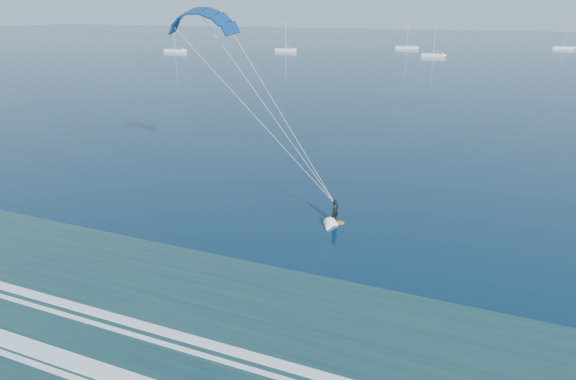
{
  "coord_description": "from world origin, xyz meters",
  "views": [
    {
      "loc": [
        21.27,
        -10.23,
        17.19
      ],
      "look_at": [
        6.56,
        24.11,
        3.9
      ],
      "focal_mm": 32.0,
      "sensor_mm": 36.0,
      "label": 1
    }
  ],
  "objects_px": {
    "sailboat_1": "(286,50)",
    "sailboat_3": "(433,55)",
    "sailboat_0": "(175,51)",
    "sailboat_4": "(564,48)",
    "sailboat_2": "(407,47)",
    "kitesurfer_rig": "(269,112)"
  },
  "relations": [
    {
      "from": "kitesurfer_rig",
      "to": "sailboat_3",
      "type": "bearing_deg",
      "value": 93.65
    },
    {
      "from": "sailboat_4",
      "to": "sailboat_2",
      "type": "bearing_deg",
      "value": -158.46
    },
    {
      "from": "sailboat_0",
      "to": "sailboat_1",
      "type": "distance_m",
      "value": 45.53
    },
    {
      "from": "sailboat_2",
      "to": "sailboat_4",
      "type": "relative_size",
      "value": 1.1
    },
    {
      "from": "sailboat_0",
      "to": "sailboat_3",
      "type": "xyz_separation_m",
      "value": [
        100.58,
        20.18,
        -0.01
      ]
    },
    {
      "from": "sailboat_1",
      "to": "sailboat_4",
      "type": "relative_size",
      "value": 1.02
    },
    {
      "from": "sailboat_1",
      "to": "sailboat_2",
      "type": "distance_m",
      "value": 55.7
    },
    {
      "from": "sailboat_3",
      "to": "sailboat_4",
      "type": "distance_m",
      "value": 76.99
    },
    {
      "from": "sailboat_0",
      "to": "kitesurfer_rig",
      "type": "bearing_deg",
      "value": -52.61
    },
    {
      "from": "sailboat_0",
      "to": "sailboat_3",
      "type": "distance_m",
      "value": 102.59
    },
    {
      "from": "sailboat_3",
      "to": "sailboat_4",
      "type": "xyz_separation_m",
      "value": [
        47.27,
        60.77,
        -0.0
      ]
    },
    {
      "from": "kitesurfer_rig",
      "to": "sailboat_2",
      "type": "relative_size",
      "value": 1.43
    },
    {
      "from": "kitesurfer_rig",
      "to": "sailboat_2",
      "type": "distance_m",
      "value": 203.17
    },
    {
      "from": "sailboat_4",
      "to": "sailboat_0",
      "type": "bearing_deg",
      "value": -151.3
    },
    {
      "from": "sailboat_0",
      "to": "sailboat_4",
      "type": "distance_m",
      "value": 168.56
    },
    {
      "from": "sailboat_1",
      "to": "sailboat_2",
      "type": "height_order",
      "value": "sailboat_2"
    },
    {
      "from": "sailboat_0",
      "to": "sailboat_1",
      "type": "xyz_separation_m",
      "value": [
        40.38,
        21.02,
        -0.01
      ]
    },
    {
      "from": "sailboat_1",
      "to": "sailboat_4",
      "type": "bearing_deg",
      "value": 29.15
    },
    {
      "from": "sailboat_1",
      "to": "sailboat_3",
      "type": "relative_size",
      "value": 1.04
    },
    {
      "from": "sailboat_2",
      "to": "sailboat_4",
      "type": "xyz_separation_m",
      "value": [
        63.9,
        25.23,
        -0.01
      ]
    },
    {
      "from": "kitesurfer_rig",
      "to": "sailboat_1",
      "type": "relative_size",
      "value": 1.53
    },
    {
      "from": "sailboat_3",
      "to": "sailboat_4",
      "type": "relative_size",
      "value": 0.99
    }
  ]
}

